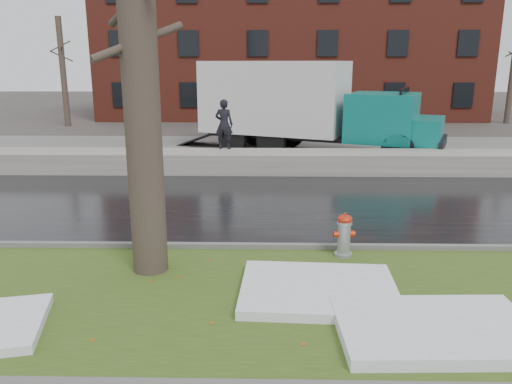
{
  "coord_description": "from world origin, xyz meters",
  "views": [
    {
      "loc": [
        0.37,
        -8.87,
        3.83
      ],
      "look_at": [
        0.14,
        2.02,
        1.0
      ],
      "focal_mm": 35.0,
      "sensor_mm": 36.0,
      "label": 1
    }
  ],
  "objects_px": {
    "box_truck": "(301,105)",
    "worker": "(224,124)",
    "tree": "(139,47)",
    "fire_hydrant": "(344,233)"
  },
  "relations": [
    {
      "from": "fire_hydrant",
      "to": "tree",
      "type": "distance_m",
      "value": 5.22
    },
    {
      "from": "box_truck",
      "to": "worker",
      "type": "bearing_deg",
      "value": -109.32
    },
    {
      "from": "tree",
      "to": "box_truck",
      "type": "bearing_deg",
      "value": 74.09
    },
    {
      "from": "box_truck",
      "to": "tree",
      "type": "bearing_deg",
      "value": -83.58
    },
    {
      "from": "box_truck",
      "to": "worker",
      "type": "height_order",
      "value": "box_truck"
    },
    {
      "from": "worker",
      "to": "box_truck",
      "type": "bearing_deg",
      "value": -120.96
    },
    {
      "from": "fire_hydrant",
      "to": "box_truck",
      "type": "relative_size",
      "value": 0.08
    },
    {
      "from": "fire_hydrant",
      "to": "tree",
      "type": "relative_size",
      "value": 0.11
    },
    {
      "from": "fire_hydrant",
      "to": "box_truck",
      "type": "height_order",
      "value": "box_truck"
    },
    {
      "from": "tree",
      "to": "worker",
      "type": "distance_m",
      "value": 9.77
    }
  ]
}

